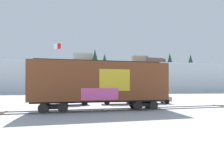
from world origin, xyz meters
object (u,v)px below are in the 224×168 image
Objects in this scene: parked_car_silver at (118,98)px; parked_car_tan at (153,98)px; parked_car_blue at (73,98)px; flagpole at (60,63)px; freight_car at (101,82)px.

parked_car_silver reaches higher than parked_car_tan.
parked_car_tan is at bearing 1.23° from parked_car_blue.
flagpole is 15.81m from parked_car_tan.
parked_car_silver is at bearing 63.73° from freight_car.
parked_car_silver is at bearing 1.90° from parked_car_blue.
freight_car is 2.95× the size of parked_car_silver.
parked_car_blue is (2.52, -6.81, -5.35)m from flagpole.
parked_car_blue is (-3.16, 5.29, -1.98)m from freight_car.
parked_car_tan is (13.33, -6.58, -5.39)m from flagpole.
parked_car_blue is at bearing -178.77° from parked_car_tan.
parked_car_tan is at bearing 35.84° from freight_car.
flagpole reaches higher than freight_car.
flagpole is 2.08× the size of parked_car_tan.
flagpole reaches higher than parked_car_blue.
freight_car is 13.79m from flagpole.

